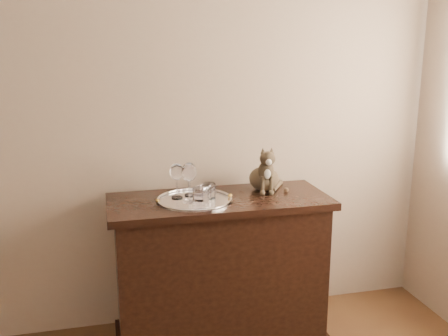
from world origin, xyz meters
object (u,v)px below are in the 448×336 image
Objects in this scene: cat at (264,167)px; sideboard at (219,270)px; tumbler_a at (204,194)px; tumbler_c at (209,191)px; wine_glass_a at (177,181)px; wine_glass_d at (189,182)px; tray at (195,201)px; wine_glass_b at (190,179)px; tumbler_b at (201,197)px.

sideboard is at bearing -152.15° from cat.
tumbler_a is at bearing -144.46° from sideboard.
tumbler_c is 0.38m from cat.
cat is at bearing 18.16° from tumbler_c.
wine_glass_a is at bearing 164.37° from tumbler_c.
wine_glass_d reaches higher than tumbler_c.
sideboard is at bearing 35.54° from tumbler_a.
cat is at bearing 16.86° from tray.
wine_glass_b reaches higher than tumbler_a.
cat reaches higher than tumbler_b.
tray is 0.08m from tumbler_a.
tumbler_c is at bearing -40.30° from wine_glass_b.
tray is 4.17× the size of tumbler_b.
cat is at bearing 23.82° from tumbler_a.
sideboard is 0.57m from wine_glass_d.
tray is at bearing -36.34° from wine_glass_a.
wine_glass_a is at bearing 141.51° from tumbler_a.
cat reaches higher than sideboard.
tray is 0.09m from tumbler_c.
sideboard is 12.52× the size of tumbler_b.
tray is at bearing -154.49° from cat.
cat reaches higher than tumbler_c.
tumbler_c reaches higher than tray.
cat is (0.44, 0.04, 0.03)m from wine_glass_b.
tumbler_a is 0.43m from cat.
tumbler_b is (0.04, -0.09, -0.06)m from wine_glass_d.
tray is at bearing 31.36° from wine_glass_d.
wine_glass_d reaches higher than sideboard.
tumbler_a is 1.02× the size of tumbler_c.
wine_glass_d reaches higher than wine_glass_a.
cat is at bearing 7.57° from wine_glass_a.
tumbler_c is at bearing 56.65° from tumbler_a.
cat reaches higher than wine_glass_d.
wine_glass_a reaches higher than tumbler_a.
sideboard is 0.52m from tumbler_b.
wine_glass_a reaches higher than wine_glass_b.
wine_glass_b reaches higher than tumbler_c.
wine_glass_d is 2.19× the size of tumbler_b.
wine_glass_b is at bearing 22.25° from wine_glass_a.
sideboard is at bearing -8.00° from wine_glass_a.
tray is 4.77× the size of tumbler_a.
tumbler_b is (-0.13, -0.14, 0.48)m from sideboard.
tray is 4.88× the size of tumbler_c.
wine_glass_d is 0.48m from cat.
tumbler_b is (0.10, -0.17, -0.05)m from wine_glass_a.
cat is (0.35, 0.11, 0.08)m from tumbler_c.
wine_glass_d is at bearing -164.21° from sideboard.
tumbler_c is at bearing 61.15° from tumbler_b.
wine_glass_a is 1.99× the size of tumbler_b.
wine_glass_a is at bearing 143.66° from tray.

